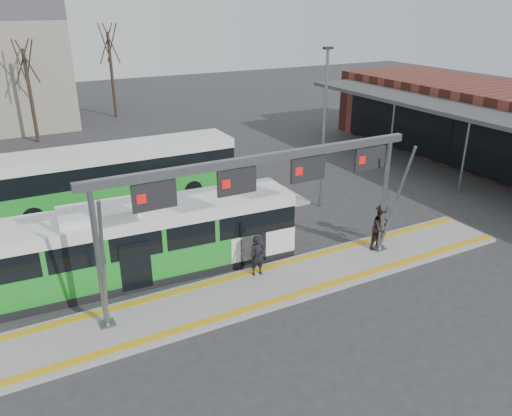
{
  "coord_description": "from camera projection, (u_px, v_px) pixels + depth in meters",
  "views": [
    {
      "loc": [
        -8.72,
        -14.64,
        10.37
      ],
      "look_at": [
        0.71,
        3.0,
        2.07
      ],
      "focal_mm": 35.0,
      "sensor_mm": 36.0,
      "label": 1
    }
  ],
  "objects": [
    {
      "name": "platform_second",
      "position": [
        123.0,
        229.0,
        24.44
      ],
      "size": [
        20.0,
        3.0,
        0.15
      ],
      "primitive_type": "cube",
      "color": "gray",
      "rests_on": "ground"
    },
    {
      "name": "tree_mid",
      "position": [
        109.0,
        44.0,
        46.0
      ],
      "size": [
        1.4,
        1.4,
        8.88
      ],
      "color": "#382B21",
      "rests_on": "ground"
    },
    {
      "name": "platform_main",
      "position": [
        276.0,
        284.0,
        19.67
      ],
      "size": [
        22.0,
        3.0,
        0.15
      ],
      "primitive_type": "cube",
      "color": "gray",
      "rests_on": "ground"
    },
    {
      "name": "bg_bus_green",
      "position": [
        117.0,
        176.0,
        27.15
      ],
      "size": [
        12.91,
        2.83,
        3.22
      ],
      "rotation": [
        0.0,
        0.0,
        -0.01
      ],
      "color": "black",
      "rests_on": "ground"
    },
    {
      "name": "lamp_east",
      "position": [
        324.0,
        127.0,
        25.64
      ],
      "size": [
        0.5,
        0.25,
        8.35
      ],
      "color": "slate",
      "rests_on": "ground"
    },
    {
      "name": "passenger_c",
      "position": [
        381.0,
        222.0,
        22.92
      ],
      "size": [
        1.19,
        0.79,
        1.72
      ],
      "primitive_type": "imported",
      "rotation": [
        0.0,
        0.0,
        0.15
      ],
      "color": "#1D1D34",
      "rests_on": "platform_main"
    },
    {
      "name": "tactile_main",
      "position": [
        276.0,
        282.0,
        19.63
      ],
      "size": [
        22.0,
        2.65,
        0.02
      ],
      "color": "gold",
      "rests_on": "platform_main"
    },
    {
      "name": "tree_left",
      "position": [
        25.0,
        63.0,
        37.48
      ],
      "size": [
        1.4,
        1.4,
        8.09
      ],
      "color": "#382B21",
      "rests_on": "ground"
    },
    {
      "name": "tactile_second",
      "position": [
        118.0,
        219.0,
        25.35
      ],
      "size": [
        20.0,
        0.35,
        0.02
      ],
      "color": "gold",
      "rests_on": "platform_second"
    },
    {
      "name": "gantry",
      "position": [
        266.0,
        182.0,
        18.11
      ],
      "size": [
        13.0,
        1.68,
        5.2
      ],
      "color": "slate",
      "rests_on": "platform_main"
    },
    {
      "name": "passenger_a",
      "position": [
        258.0,
        256.0,
        19.9
      ],
      "size": [
        0.64,
        0.44,
        1.68
      ],
      "primitive_type": "imported",
      "rotation": [
        0.0,
        0.0,
        -0.07
      ],
      "color": "black",
      "rests_on": "platform_main"
    },
    {
      "name": "hero_bus",
      "position": [
        152.0,
        240.0,
        20.07
      ],
      "size": [
        11.82,
        3.15,
        3.22
      ],
      "rotation": [
        0.0,
        0.0,
        -0.06
      ],
      "color": "black",
      "rests_on": "ground"
    },
    {
      "name": "ground",
      "position": [
        276.0,
        285.0,
        19.7
      ],
      "size": [
        120.0,
        120.0,
        0.0
      ],
      "primitive_type": "plane",
      "color": "#2D2D30",
      "rests_on": "ground"
    },
    {
      "name": "passenger_b",
      "position": [
        381.0,
        228.0,
        21.99
      ],
      "size": [
        1.03,
        0.85,
        1.94
      ],
      "primitive_type": "imported",
      "rotation": [
        0.0,
        0.0,
        0.13
      ],
      "color": "black",
      "rests_on": "platform_main"
    }
  ]
}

